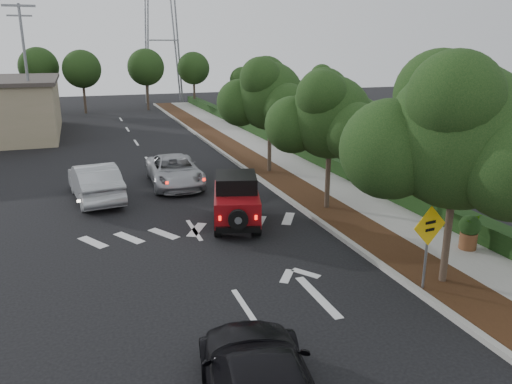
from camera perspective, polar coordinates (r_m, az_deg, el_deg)
name	(u,v)px	position (r m, az deg, el deg)	size (l,w,h in m)	color
ground	(247,309)	(12.96, -1.09, -13.27)	(120.00, 120.00, 0.00)	black
curb	(258,178)	(24.93, 0.20, 1.66)	(0.20, 70.00, 0.15)	#9E9B93
planting_strip	(276,176)	(25.27, 2.34, 1.81)	(1.80, 70.00, 0.12)	black
sidewalk	(310,173)	(26.02, 6.23, 2.16)	(2.00, 70.00, 0.12)	gray
hedge	(335,165)	(26.57, 8.98, 3.10)	(0.80, 70.00, 0.80)	black
transmission_tower	(165,103)	(59.81, -10.38, 9.96)	(7.00, 4.00, 28.00)	slate
street_tree_near	(442,284)	(15.11, 20.46, -9.83)	(3.80, 3.80, 5.92)	black
street_tree_mid	(326,210)	(20.50, 8.05, -2.01)	(3.20, 3.20, 5.32)	black
street_tree_far	(269,173)	(26.19, 1.52, 2.21)	(3.40, 3.40, 5.62)	black
light_pole_a	(36,143)	(37.37, -23.85, 5.10)	(2.00, 0.22, 9.00)	slate
light_pole_b	(33,120)	(49.27, -24.17, 7.48)	(2.00, 0.22, 9.00)	slate
red_jeep	(236,199)	(18.51, -2.27, -0.80)	(2.43, 3.80, 1.86)	black
silver_suv_ahead	(175,171)	(24.03, -9.29, 2.39)	(2.29, 4.96, 1.38)	#9EA0A5
silver_sedan_oncoming	(95,182)	(22.50, -17.92, 1.13)	(1.69, 4.85, 1.60)	#A7AAAE
speed_hump_sign	(428,236)	(13.87, 19.10, -4.79)	(1.09, 0.16, 2.33)	slate
terracotta_planter	(470,229)	(17.34, 23.22, -3.88)	(0.68, 0.68, 1.19)	brown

